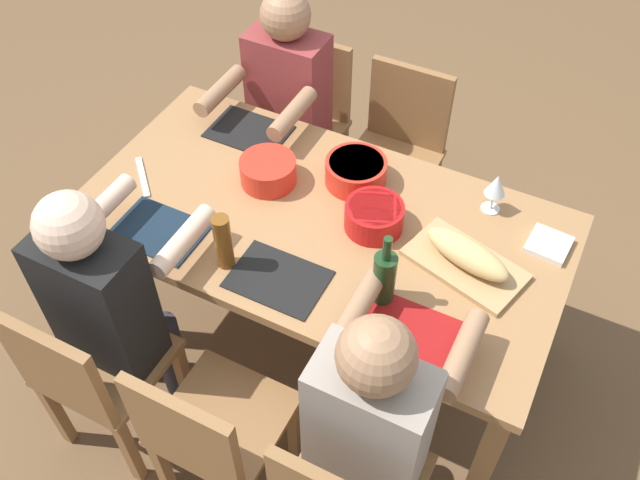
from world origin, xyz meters
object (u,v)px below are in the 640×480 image
at_px(chair_far_center, 209,433).
at_px(cutting_board, 465,264).
at_px(diner_near_right, 284,101).
at_px(napkin_stack, 549,245).
at_px(serving_bowl_pasta, 268,170).
at_px(beer_bottle, 223,242).
at_px(dining_table, 320,235).
at_px(chair_near_right, 304,117).
at_px(wine_bottle, 384,277).
at_px(chair_far_right, 90,374).
at_px(chair_near_center, 398,147).
at_px(diner_far_left, 374,418).
at_px(bread_loaf, 467,254).
at_px(serving_bowl_greens, 374,215).
at_px(wine_glass, 496,186).
at_px(serving_bowl_salad, 356,170).
at_px(diner_far_right, 109,298).

height_order(chair_far_center, cutting_board, chair_far_center).
distance_m(diner_near_right, napkin_stack, 1.31).
height_order(serving_bowl_pasta, beer_bottle, beer_bottle).
bearing_deg(dining_table, chair_near_right, -58.43).
distance_m(wine_bottle, napkin_stack, 0.64).
relative_size(chair_far_right, chair_near_center, 1.00).
distance_m(chair_far_right, cutting_board, 1.34).
bearing_deg(cutting_board, chair_far_right, 38.60).
bearing_deg(diner_far_left, wine_bottle, -69.36).
bearing_deg(dining_table, bread_loaf, -177.09).
bearing_deg(chair_near_right, serving_bowl_greens, 132.48).
xyz_separation_m(dining_table, bread_loaf, (-0.54, -0.03, 0.15)).
xyz_separation_m(chair_near_right, diner_near_right, (0.00, 0.18, 0.21)).
bearing_deg(cutting_board, diner_far_left, 85.23).
distance_m(diner_near_right, cutting_board, 1.18).
height_order(wine_bottle, wine_glass, wine_bottle).
bearing_deg(chair_far_center, cutting_board, -123.38).
relative_size(chair_near_right, serving_bowl_salad, 3.63).
height_order(dining_table, serving_bowl_pasta, serving_bowl_pasta).
height_order(diner_far_right, wine_bottle, diner_far_right).
relative_size(bread_loaf, beer_bottle, 1.45).
xyz_separation_m(chair_far_right, serving_bowl_greens, (-0.67, -0.85, 0.32)).
height_order(chair_far_center, diner_far_left, diner_far_left).
bearing_deg(chair_near_center, beer_bottle, 80.26).
bearing_deg(diner_far_right, napkin_stack, -145.88).
xyz_separation_m(dining_table, chair_near_center, (0.00, -0.79, -0.17)).
bearing_deg(cutting_board, bread_loaf, 0.00).
relative_size(chair_near_right, bread_loaf, 2.66).
bearing_deg(bread_loaf, serving_bowl_greens, -4.84).
relative_size(diner_near_right, wine_glass, 7.23).
xyz_separation_m(serving_bowl_greens, napkin_stack, (-0.59, -0.19, -0.05)).
bearing_deg(diner_far_right, chair_near_center, -109.16).
bearing_deg(diner_far_right, diner_far_left, 180.00).
bearing_deg(bread_loaf, napkin_stack, -136.96).
bearing_deg(napkin_stack, wine_glass, -20.31).
bearing_deg(wine_glass, diner_far_left, 87.10).
height_order(beer_bottle, napkin_stack, beer_bottle).
bearing_deg(chair_near_center, serving_bowl_salad, 93.05).
height_order(chair_near_center, wine_bottle, wine_bottle).
relative_size(serving_bowl_greens, beer_bottle, 0.96).
relative_size(dining_table, diner_near_right, 1.48).
distance_m(diner_far_right, chair_near_center, 1.50).
xyz_separation_m(diner_near_right, wine_glass, (-1.02, 0.28, 0.16)).
bearing_deg(chair_near_right, chair_far_right, 90.00).
relative_size(dining_table, napkin_stack, 12.67).
relative_size(serving_bowl_greens, napkin_stack, 1.51).
relative_size(chair_near_right, diner_far_right, 0.71).
bearing_deg(diner_far_left, wine_glass, -92.90).
bearing_deg(serving_bowl_pasta, bread_loaf, 175.26).
distance_m(diner_near_right, serving_bowl_pasta, 0.57).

